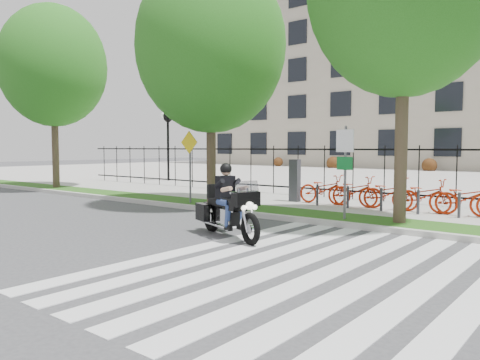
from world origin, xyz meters
The scene contains 14 objects.
ground centered at (0.00, 0.00, 0.00)m, with size 120.00×120.00×0.00m, color #3B3A3D.
curb centered at (0.00, 4.10, 0.07)m, with size 60.00×0.20×0.15m, color #B4B2A9.
grass_verge centered at (0.00, 4.95, 0.07)m, with size 60.00×1.50×0.15m, color #225114.
sidewalk centered at (0.00, 7.45, 0.07)m, with size 60.00×3.50×0.15m, color #9B9891.
plaza centered at (0.00, 25.00, 0.05)m, with size 80.00×34.00×0.10m, color #9B9891.
crosswalk_stripes centered at (4.83, 0.00, 0.01)m, with size 5.70×8.00×0.01m, color silver, non-canonical shape.
iron_fence centered at (0.00, 9.20, 1.15)m, with size 30.00×0.06×2.00m, color black, non-canonical shape.
lamp_post_left centered at (-12.00, 12.00, 3.21)m, with size 1.06×0.70×4.25m.
street_tree_0 centered at (-12.19, 4.95, 5.92)m, with size 4.99×4.99×8.65m.
street_tree_1 centered at (-2.04, 4.95, 5.48)m, with size 5.10×5.10×8.27m.
bike_share_station centered at (3.81, 7.20, 0.66)m, with size 7.84×0.88×1.50m.
sign_pole_regulatory centered at (3.16, 4.58, 1.74)m, with size 0.50×0.09×2.50m.
sign_pole_warning centered at (-2.71, 4.58, 1.74)m, with size 0.78×0.09×2.49m.
motorcycle_rider centered at (1.94, 1.22, 0.69)m, with size 2.53×1.38×2.07m.
Camera 1 is at (8.86, -6.90, 2.08)m, focal length 35.00 mm.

